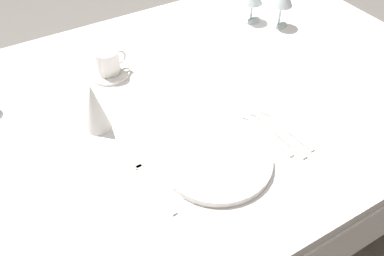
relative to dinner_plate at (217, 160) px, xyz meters
name	(u,v)px	position (x,y,z in m)	size (l,w,h in m)	color
ground_plane	(179,240)	(0.02, 0.26, -0.75)	(6.00, 6.00, 0.00)	slate
dining_table	(174,123)	(0.02, 0.26, -0.09)	(1.80, 1.11, 0.74)	white
dinner_plate	(217,160)	(0.00, 0.00, 0.00)	(0.28, 0.28, 0.02)	white
fork_outer	(150,181)	(-0.17, 0.03, -0.01)	(0.03, 0.20, 0.00)	beige
spoon_soup	(259,127)	(0.17, 0.05, -0.01)	(0.03, 0.21, 0.01)	beige
spoon_dessert	(269,125)	(0.19, 0.04, -0.01)	(0.03, 0.23, 0.01)	beige
spoon_tea	(279,122)	(0.23, 0.03, -0.01)	(0.03, 0.21, 0.01)	beige
saucer_left	(110,73)	(-0.09, 0.48, 0.00)	(0.13, 0.13, 0.01)	white
coffee_cup_left	(108,61)	(-0.08, 0.48, 0.04)	(0.10, 0.07, 0.07)	white
napkin_folded	(94,107)	(-0.21, 0.27, 0.06)	(0.07, 0.07, 0.14)	white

